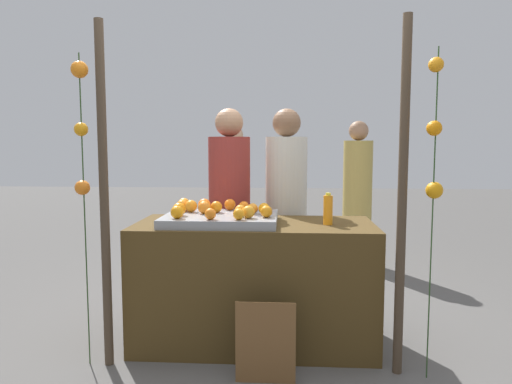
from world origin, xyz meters
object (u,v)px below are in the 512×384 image
orange_0 (244,206)px  juice_bottle (328,210)px  chalkboard_sign (266,343)px  vendor_left (230,220)px  vendor_right (286,219)px  stall_counter (255,283)px  orange_1 (204,205)px

orange_0 → juice_bottle: juice_bottle is taller
chalkboard_sign → vendor_left: bearing=106.8°
vendor_right → stall_counter: bearing=-109.5°
vendor_left → juice_bottle: bearing=-39.3°
juice_bottle → vendor_right: 0.73m
vendor_left → vendor_right: (0.46, 0.05, -0.00)m
stall_counter → orange_1: size_ratio=18.08×
orange_1 → vendor_left: vendor_left is taller
orange_0 → vendor_right: 0.59m
orange_1 → vendor_left: 0.49m
orange_0 → juice_bottle: (0.59, -0.17, 0.00)m
orange_0 → orange_1: size_ratio=0.81×
vendor_left → stall_counter: bearing=-66.8°
stall_counter → chalkboard_sign: bearing=-80.0°
orange_0 → vendor_right: vendor_right is taller
orange_0 → chalkboard_sign: bearing=-75.1°
juice_bottle → vendor_right: size_ratio=0.13×
orange_0 → vendor_left: 0.49m
stall_counter → vendor_right: size_ratio=0.98×
juice_bottle → vendor_left: 0.97m
orange_0 → chalkboard_sign: (0.19, -0.71, -0.71)m
chalkboard_sign → vendor_right: (0.12, 1.19, 0.55)m
stall_counter → juice_bottle: 0.73m
orange_0 → juice_bottle: 0.61m
juice_bottle → chalkboard_sign: juice_bottle is taller
stall_counter → vendor_right: bearing=70.5°
orange_1 → vendor_left: size_ratio=0.05×
orange_1 → juice_bottle: (0.87, -0.17, -0.00)m
orange_1 → vendor_left: (0.13, 0.43, -0.18)m
chalkboard_sign → vendor_right: bearing=84.4°
orange_1 → juice_bottle: bearing=-11.2°
chalkboard_sign → vendor_left: size_ratio=0.30×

